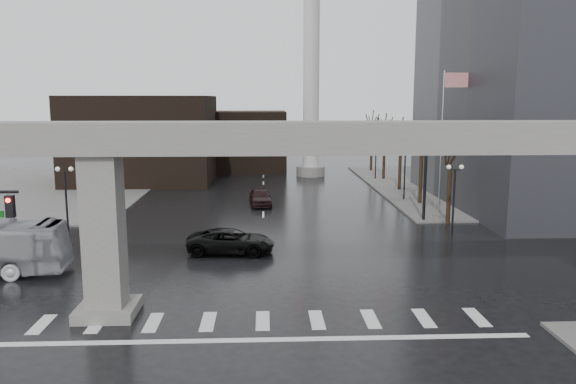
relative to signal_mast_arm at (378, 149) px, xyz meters
name	(u,v)px	position (x,y,z in m)	size (l,w,h in m)	color
ground	(263,312)	(-8.99, -18.80, -5.83)	(160.00, 160.00, 0.00)	black
sidewalk_ne	(497,186)	(17.01, 17.20, -5.75)	(28.00, 36.00, 0.15)	#615F5D
sidewalk_nw	(21,189)	(-34.99, 17.20, -5.75)	(28.00, 36.00, 0.15)	#615F5D
elevated_guideway	(290,163)	(-7.73, -18.80, 1.05)	(48.00, 2.60, 8.70)	gray
building_far_left	(144,139)	(-22.99, 23.20, -0.83)	(16.00, 14.00, 10.00)	black
building_far_mid	(249,141)	(-10.99, 33.20, -1.83)	(10.00, 10.00, 8.00)	black
smokestack	(311,69)	(-2.99, 27.20, 7.52)	(3.60, 3.60, 30.00)	silver
signal_mast_arm	(378,149)	(0.00, 0.00, 0.00)	(12.12, 0.43, 8.00)	black
flagpole_assembly	(446,125)	(6.30, 3.20, 1.70)	(2.06, 0.12, 12.00)	silver
lamp_right_0	(454,188)	(4.51, -4.80, -2.36)	(1.22, 0.32, 5.11)	black
lamp_right_1	(405,165)	(4.51, 9.20, -2.36)	(1.22, 0.32, 5.11)	black
lamp_right_2	(376,151)	(4.51, 23.20, -2.36)	(1.22, 0.32, 5.11)	black
lamp_left_0	(66,190)	(-22.49, -4.80, -2.36)	(1.22, 0.32, 5.11)	black
lamp_left_1	(118,166)	(-22.49, 9.20, -2.36)	(1.22, 0.32, 5.11)	black
lamp_left_2	(148,152)	(-22.49, 23.20, -2.36)	(1.22, 0.32, 5.11)	black
tree_right_0	(450,188)	(5.54, -0.78, -3.04)	(1.09, 1.58, 7.50)	black
tree_right_1	(421,174)	(5.54, 7.22, -2.98)	(1.09, 1.61, 7.67)	black
tree_right_2	(400,163)	(5.54, 15.22, -2.91)	(1.10, 1.63, 7.85)	black
tree_right_3	(384,155)	(5.54, 23.22, -2.85)	(1.11, 1.66, 8.02)	black
tree_right_4	(372,149)	(5.54, 31.22, -2.79)	(1.12, 1.69, 8.19)	black
pickup_truck	(231,241)	(-11.02, -8.67, -5.06)	(2.54, 5.50, 1.53)	black
far_car	(260,197)	(-9.28, 7.39, -5.04)	(1.87, 4.65, 1.58)	black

